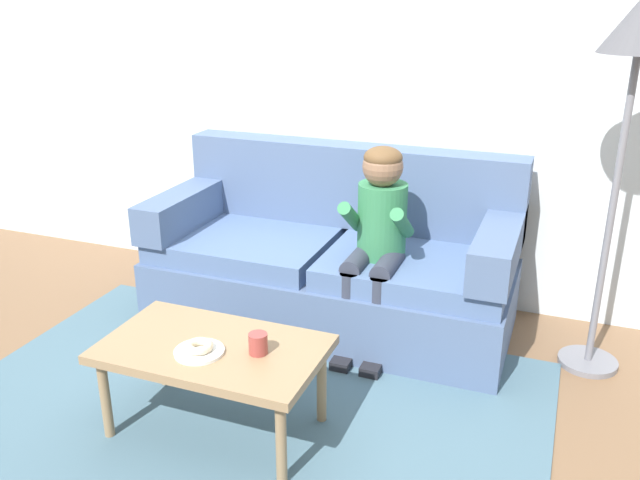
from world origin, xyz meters
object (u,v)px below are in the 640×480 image
object	(u,v)px
coffee_table	(213,355)
mug	(258,344)
floor_lamp	(636,62)
toy_controller	(165,361)
donut	(199,346)
couch	(334,263)
person_child	(378,230)

from	to	relation	value
coffee_table	mug	size ratio (longest dim) A/B	10.54
floor_lamp	coffee_table	bearing A→B (deg)	-142.39
toy_controller	mug	bearing A→B (deg)	-37.15
donut	toy_controller	size ratio (longest dim) A/B	0.53
mug	toy_controller	distance (m)	0.94
couch	floor_lamp	bearing A→B (deg)	-0.61
donut	person_child	bearing A→B (deg)	67.18
coffee_table	person_child	xyz separation A→B (m)	(0.43, 0.99, 0.29)
couch	mug	xyz separation A→B (m)	(0.10, -1.19, 0.12)
couch	floor_lamp	distance (m)	1.86
couch	donut	world-z (taller)	couch
floor_lamp	donut	bearing A→B (deg)	-140.95
couch	person_child	size ratio (longest dim) A/B	1.86
donut	mug	world-z (taller)	mug
person_child	donut	xyz separation A→B (m)	(-0.45, -1.07, -0.21)
couch	floor_lamp	xyz separation A→B (m)	(1.43, -0.02, 1.19)
couch	toy_controller	size ratio (longest dim) A/B	9.05
couch	mug	size ratio (longest dim) A/B	22.71
couch	donut	bearing A→B (deg)	-95.84
donut	mug	bearing A→B (deg)	21.08
couch	toy_controller	distance (m)	1.09
floor_lamp	person_child	bearing A→B (deg)	-169.94
person_child	floor_lamp	size ratio (longest dim) A/B	0.60
mug	couch	bearing A→B (deg)	94.76
coffee_table	floor_lamp	distance (m)	2.26
coffee_table	couch	bearing A→B (deg)	84.64
couch	person_child	distance (m)	0.50
coffee_table	toy_controller	size ratio (longest dim) A/B	4.20
person_child	mug	distance (m)	1.02
donut	floor_lamp	world-z (taller)	floor_lamp
donut	toy_controller	xyz separation A→B (m)	(-0.51, 0.46, -0.44)
toy_controller	floor_lamp	size ratio (longest dim) A/B	0.12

